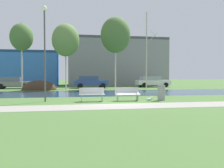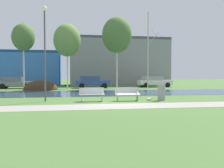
% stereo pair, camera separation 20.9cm
% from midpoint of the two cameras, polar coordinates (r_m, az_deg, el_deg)
% --- Properties ---
extents(ground_plane, '(120.00, 120.00, 0.00)m').
position_cam_midpoint_polar(ground_plane, '(24.46, -3.52, -1.79)').
color(ground_plane, '#476B33').
extents(paved_path_strip, '(60.00, 2.26, 0.01)m').
position_cam_midpoint_polar(paved_path_strip, '(12.97, 1.71, -5.28)').
color(paved_path_strip, gray).
rests_on(paved_path_strip, ground).
extents(river_band, '(80.00, 7.40, 0.01)m').
position_cam_midpoint_polar(river_band, '(22.41, -2.99, -2.14)').
color(river_band, '#284256').
rests_on(river_band, ground).
extents(soil_mound, '(3.77, 2.67, 2.19)m').
position_cam_midpoint_polar(soil_mound, '(28.10, -16.25, -1.36)').
color(soil_mound, '#423021').
rests_on(soil_mound, ground).
extents(bench_left, '(1.62, 0.61, 0.87)m').
position_cam_midpoint_polar(bench_left, '(15.38, -4.42, -2.36)').
color(bench_left, '#B2B5B7').
rests_on(bench_left, ground).
extents(bench_right, '(1.62, 0.61, 0.87)m').
position_cam_midpoint_polar(bench_right, '(15.75, 4.01, -2.26)').
color(bench_right, '#B2B5B7').
rests_on(bench_right, ground).
extents(trash_bin, '(0.52, 0.52, 1.00)m').
position_cam_midpoint_polar(trash_bin, '(16.23, 11.96, -2.01)').
color(trash_bin, gray).
rests_on(trash_bin, ground).
extents(seagull, '(0.47, 0.17, 0.27)m').
position_cam_midpoint_polar(seagull, '(15.76, 9.22, -3.52)').
color(seagull, white).
rests_on(seagull, ground).
extents(streetlamp, '(0.32, 0.32, 5.99)m').
position_cam_midpoint_polar(streetlamp, '(15.92, -15.23, 10.21)').
color(streetlamp, '#4C4C51').
rests_on(streetlamp, ground).
extents(birch_far_left, '(2.56, 2.56, 7.63)m').
position_cam_midpoint_polar(birch_far_left, '(29.58, -20.02, 10.28)').
color(birch_far_left, beige).
rests_on(birch_far_left, ground).
extents(birch_left, '(3.19, 3.19, 7.68)m').
position_cam_midpoint_polar(birch_left, '(29.27, -10.34, 10.13)').
color(birch_left, beige).
rests_on(birch_left, ground).
extents(birch_center_left, '(3.57, 3.57, 8.63)m').
position_cam_midpoint_polar(birch_center_left, '(29.60, 1.37, 11.48)').
color(birch_center_left, beige).
rests_on(birch_center_left, ground).
extents(birch_center, '(1.49, 2.76, 9.47)m').
position_cam_midpoint_polar(birch_center, '(30.55, 8.77, 8.04)').
color(birch_center, beige).
rests_on(birch_center, ground).
extents(parked_van_nearest_grey, '(4.12, 2.08, 1.42)m').
position_cam_midpoint_polar(parked_van_nearest_grey, '(32.06, -21.76, 0.35)').
color(parked_van_nearest_grey, slate).
rests_on(parked_van_nearest_grey, ground).
extents(parked_sedan_second_blue, '(4.34, 2.10, 1.52)m').
position_cam_midpoint_polar(parked_sedan_second_blue, '(31.19, -4.60, 0.54)').
color(parked_sedan_second_blue, '#2D4793').
rests_on(parked_sedan_second_blue, ground).
extents(parked_hatch_third_white, '(4.68, 2.01, 1.50)m').
position_cam_midpoint_polar(parked_hatch_third_white, '(33.89, 10.07, 0.62)').
color(parked_hatch_third_white, silver).
rests_on(parked_hatch_third_white, ground).
extents(building_blue_store, '(11.83, 6.61, 5.46)m').
position_cam_midpoint_polar(building_blue_store, '(41.95, -20.09, 3.46)').
color(building_blue_store, '#3870C6').
rests_on(building_blue_store, ground).
extents(building_grey_warehouse, '(15.86, 6.67, 7.67)m').
position_cam_midpoint_polar(building_grey_warehouse, '(40.46, 1.65, 5.21)').
color(building_grey_warehouse, gray).
rests_on(building_grey_warehouse, ground).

